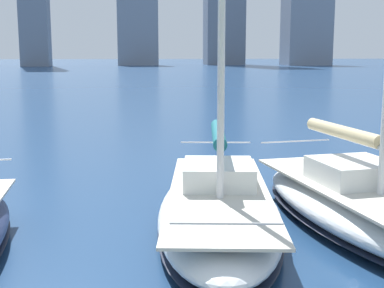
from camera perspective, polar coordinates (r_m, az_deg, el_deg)
city_skyline at (r=166.69m, az=-1.05°, el=14.90°), size 174.85×26.23×54.84m
sailboat_tan at (r=13.52m, az=17.77°, el=-6.05°), size 4.21×8.91×12.15m
sailboat_teal at (r=12.83m, az=2.89°, el=-6.63°), size 3.93×8.95×9.32m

